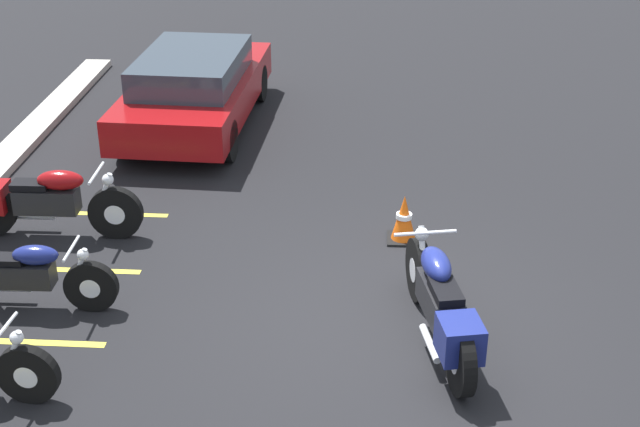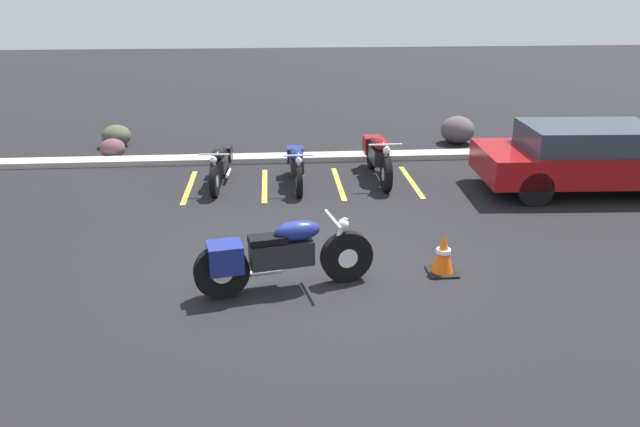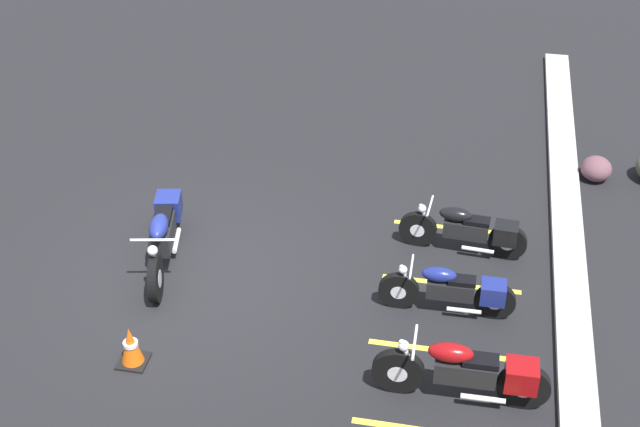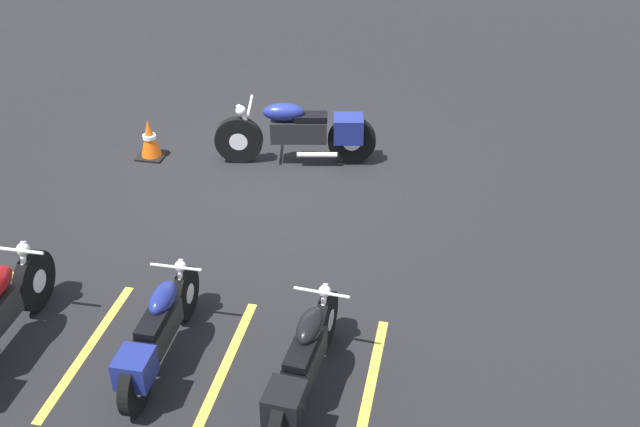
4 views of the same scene
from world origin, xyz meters
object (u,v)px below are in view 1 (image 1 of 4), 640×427
parked_bike_1 (17,275)px  motorcycle_navy_featured (441,305)px  parked_bike_2 (42,201)px  car_red (195,88)px  traffic_cone (404,219)px

parked_bike_1 → motorcycle_navy_featured: bearing=-6.7°
parked_bike_2 → car_red: size_ratio=0.52×
car_red → traffic_cone: (-3.74, -3.32, -0.39)m
motorcycle_navy_featured → parked_bike_2: size_ratio=1.04×
parked_bike_2 → traffic_cone: (0.17, -4.51, -0.19)m
parked_bike_2 → traffic_cone: 4.52m
parked_bike_2 → car_red: bearing=72.2°
car_red → parked_bike_2: bearing=165.7°
parked_bike_1 → traffic_cone: bearing=22.8°
motorcycle_navy_featured → car_red: (6.05, 3.64, 0.18)m
car_red → traffic_cone: bearing=-135.8°
motorcycle_navy_featured → parked_bike_2: motorcycle_navy_featured is taller
motorcycle_navy_featured → car_red: size_ratio=0.54×
parked_bike_1 → parked_bike_2: parked_bike_2 is taller
parked_bike_1 → parked_bike_2: (1.68, 0.31, 0.07)m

